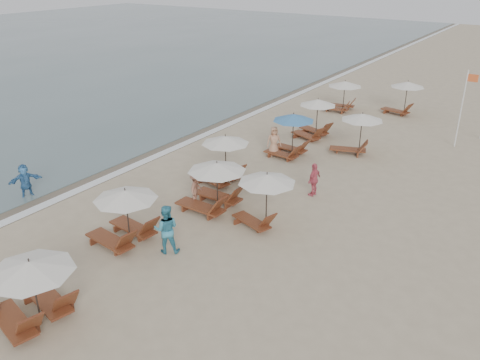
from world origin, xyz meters
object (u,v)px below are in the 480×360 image
Objects in this scene: lounger_station_3 at (222,158)px; beachgoer_far_b at (274,141)px; lounger_station_0 at (30,290)px; lounger_station_2 at (212,186)px; inland_station_1 at (356,129)px; waterline_walker at (25,181)px; lounger_station_1 at (123,216)px; beachgoer_far_a at (314,179)px; beachgoer_mid_a at (166,229)px; lounger_station_4 at (289,135)px; beachgoer_mid_b at (197,189)px; lounger_station_6 at (341,95)px; inland_station_2 at (403,94)px; lounger_station_5 at (313,119)px; inland_station_0 at (261,192)px; flag_pole_near at (463,105)px.

lounger_station_3 is 4.38m from beachgoer_far_b.
lounger_station_2 is at bearing 89.97° from lounger_station_0.
inland_station_1 reaches higher than waterline_walker.
lounger_station_0 is 1.04× the size of lounger_station_1.
beachgoer_mid_a is at bearing -12.33° from beachgoer_far_a.
lounger_station_1 is 0.97× the size of lounger_station_2.
waterline_walker is (-6.52, -10.47, -0.04)m from beachgoer_far_b.
beachgoer_mid_b is at bearing -93.29° from lounger_station_4.
beachgoer_mid_b is (0.80, -16.98, -0.36)m from lounger_station_6.
beachgoer_mid_a is (-1.78, -13.12, -0.47)m from inland_station_1.
lounger_station_6 is at bearing -156.08° from beachgoer_far_a.
lounger_station_2 is 16.93m from lounger_station_6.
beachgoer_mid_a is (2.23, -20.47, -0.21)m from lounger_station_6.
inland_station_2 reaches higher than beachgoer_far_a.
lounger_station_5 reaches higher than beachgoer_far_b.
inland_station_0 and inland_station_1 have the same top height.
inland_station_2 is 18.73m from beachgoer_mid_b.
beachgoer_far_a is 5.16m from beachgoer_far_b.
waterline_walker is (-6.00, -20.50, -0.37)m from lounger_station_6.
lounger_station_2 is 1.12× the size of lounger_station_5.
lounger_station_1 is 8.54m from beachgoer_far_a.
inland_station_2 is 11.99m from beachgoer_far_b.
lounger_station_2 is at bearing -62.99° from lounger_station_3.
lounger_station_3 is 4.60m from inland_station_0.
flag_pole_near is (7.40, 3.06, 1.27)m from lounger_station_5.
beachgoer_mid_a reaches higher than waterline_walker.
lounger_station_1 is 6.44m from lounger_station_3.
inland_station_2 is (2.22, 18.36, 0.36)m from lounger_station_2.
lounger_station_3 is 14.40m from lounger_station_6.
lounger_station_0 reaches higher than beachgoer_mid_b.
beachgoer_mid_a is (-1.81, -3.45, -0.56)m from inland_station_0.
lounger_station_1 is 1.79× the size of beachgoer_mid_b.
flag_pole_near reaches higher than beachgoer_mid_a.
lounger_station_6 reaches higher than waterline_walker.
flag_pole_near reaches higher than beachgoer_mid_b.
waterline_walker is (-10.00, -13.16, -0.63)m from inland_station_1.
lounger_station_4 reaches higher than inland_station_2.
lounger_station_4 is 0.93× the size of inland_station_1.
beachgoer_mid_b is (-0.11, -10.78, -0.36)m from lounger_station_5.
lounger_station_1 is 11.18m from lounger_station_4.
inland_station_1 is 6.02m from beachgoer_far_a.
beachgoer_mid_a is (1.96, -6.07, -0.27)m from lounger_station_3.
flag_pole_near reaches higher than lounger_station_6.
lounger_station_6 is at bearing 6.96° from waterline_walker.
lounger_station_2 is at bearing -124.04° from beachgoer_far_b.
lounger_station_6 is (-1.22, 9.68, -0.05)m from lounger_station_4.
beachgoer_far_a is 0.36× the size of flag_pole_near.
lounger_station_2 is 1.13× the size of lounger_station_4.
lounger_station_2 is at bearing -100.09° from beachgoer_mid_b.
lounger_station_3 is at bearing -70.42° from beachgoer_far_a.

